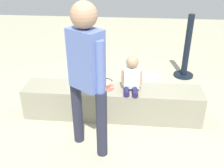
{
  "coord_description": "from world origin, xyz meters",
  "views": [
    {
      "loc": [
        0.28,
        -3.09,
        2.14
      ],
      "look_at": [
        0.03,
        -0.34,
        0.69
      ],
      "focal_mm": 41.27,
      "sensor_mm": 36.0,
      "label": 1
    }
  ],
  "objects_px": {
    "water_bottle_near_gift": "(127,86)",
    "cake_box_white": "(149,80)",
    "gift_bag": "(91,75)",
    "cake_plate": "(106,86)",
    "adult_standing": "(87,69)",
    "child_seated": "(132,76)",
    "water_bottle_far_side": "(144,90)",
    "handbag_black_leather": "(107,91)",
    "party_cup_red": "(131,85)"
  },
  "relations": [
    {
      "from": "cake_plate",
      "to": "party_cup_red",
      "type": "bearing_deg",
      "value": 69.38
    },
    {
      "from": "cake_plate",
      "to": "water_bottle_near_gift",
      "type": "height_order",
      "value": "cake_plate"
    },
    {
      "from": "cake_plate",
      "to": "gift_bag",
      "type": "distance_m",
      "value": 1.1
    },
    {
      "from": "party_cup_red",
      "to": "cake_box_white",
      "type": "bearing_deg",
      "value": 29.25
    },
    {
      "from": "gift_bag",
      "to": "water_bottle_far_side",
      "type": "bearing_deg",
      "value": -22.55
    },
    {
      "from": "child_seated",
      "to": "party_cup_red",
      "type": "xyz_separation_m",
      "value": [
        -0.02,
        0.89,
        -0.6
      ]
    },
    {
      "from": "child_seated",
      "to": "cake_box_white",
      "type": "bearing_deg",
      "value": 74.09
    },
    {
      "from": "adult_standing",
      "to": "cake_box_white",
      "type": "distance_m",
      "value": 2.14
    },
    {
      "from": "party_cup_red",
      "to": "child_seated",
      "type": "bearing_deg",
      "value": -88.87
    },
    {
      "from": "child_seated",
      "to": "gift_bag",
      "type": "xyz_separation_m",
      "value": [
        -0.74,
        1.01,
        -0.51
      ]
    },
    {
      "from": "water_bottle_far_side",
      "to": "adult_standing",
      "type": "bearing_deg",
      "value": -117.17
    },
    {
      "from": "adult_standing",
      "to": "gift_bag",
      "type": "height_order",
      "value": "adult_standing"
    },
    {
      "from": "gift_bag",
      "to": "handbag_black_leather",
      "type": "bearing_deg",
      "value": -56.11
    },
    {
      "from": "cake_box_white",
      "to": "child_seated",
      "type": "bearing_deg",
      "value": -105.91
    },
    {
      "from": "cake_plate",
      "to": "adult_standing",
      "type": "bearing_deg",
      "value": -99.96
    },
    {
      "from": "cake_plate",
      "to": "cake_box_white",
      "type": "bearing_deg",
      "value": 58.17
    },
    {
      "from": "water_bottle_far_side",
      "to": "gift_bag",
      "type": "bearing_deg",
      "value": 157.45
    },
    {
      "from": "adult_standing",
      "to": "handbag_black_leather",
      "type": "relative_size",
      "value": 4.76
    },
    {
      "from": "water_bottle_far_side",
      "to": "party_cup_red",
      "type": "xyz_separation_m",
      "value": [
        -0.22,
        0.27,
        -0.04
      ]
    },
    {
      "from": "water_bottle_far_side",
      "to": "handbag_black_leather",
      "type": "distance_m",
      "value": 0.6
    },
    {
      "from": "adult_standing",
      "to": "water_bottle_far_side",
      "type": "relative_size",
      "value": 8.15
    },
    {
      "from": "water_bottle_near_gift",
      "to": "handbag_black_leather",
      "type": "bearing_deg",
      "value": -138.07
    },
    {
      "from": "water_bottle_near_gift",
      "to": "party_cup_red",
      "type": "relative_size",
      "value": 2.01
    },
    {
      "from": "party_cup_red",
      "to": "cake_plate",
      "type": "bearing_deg",
      "value": -110.62
    },
    {
      "from": "child_seated",
      "to": "gift_bag",
      "type": "height_order",
      "value": "child_seated"
    },
    {
      "from": "water_bottle_near_gift",
      "to": "water_bottle_far_side",
      "type": "relative_size",
      "value": 1.01
    },
    {
      "from": "child_seated",
      "to": "handbag_black_leather",
      "type": "relative_size",
      "value": 1.34
    },
    {
      "from": "adult_standing",
      "to": "party_cup_red",
      "type": "xyz_separation_m",
      "value": [
        0.45,
        1.56,
        -0.99
      ]
    },
    {
      "from": "cake_plate",
      "to": "party_cup_red",
      "type": "distance_m",
      "value": 1.01
    },
    {
      "from": "cake_plate",
      "to": "handbag_black_leather",
      "type": "xyz_separation_m",
      "value": [
        -0.04,
        0.45,
        -0.33
      ]
    },
    {
      "from": "child_seated",
      "to": "water_bottle_far_side",
      "type": "height_order",
      "value": "child_seated"
    },
    {
      "from": "cake_box_white",
      "to": "handbag_black_leather",
      "type": "distance_m",
      "value": 0.91
    },
    {
      "from": "child_seated",
      "to": "adult_standing",
      "type": "distance_m",
      "value": 0.9
    },
    {
      "from": "child_seated",
      "to": "gift_bag",
      "type": "distance_m",
      "value": 1.35
    },
    {
      "from": "handbag_black_leather",
      "to": "cake_plate",
      "type": "bearing_deg",
      "value": -84.74
    },
    {
      "from": "child_seated",
      "to": "water_bottle_far_side",
      "type": "relative_size",
      "value": 2.29
    },
    {
      "from": "adult_standing",
      "to": "party_cup_red",
      "type": "height_order",
      "value": "adult_standing"
    },
    {
      "from": "cake_plate",
      "to": "water_bottle_far_side",
      "type": "distance_m",
      "value": 0.88
    },
    {
      "from": "water_bottle_far_side",
      "to": "cake_box_white",
      "type": "relative_size",
      "value": 0.66
    },
    {
      "from": "party_cup_red",
      "to": "handbag_black_leather",
      "type": "xyz_separation_m",
      "value": [
        -0.37,
        -0.41,
        0.08
      ]
    },
    {
      "from": "adult_standing",
      "to": "gift_bag",
      "type": "distance_m",
      "value": 1.92
    },
    {
      "from": "party_cup_red",
      "to": "water_bottle_near_gift",
      "type": "bearing_deg",
      "value": -113.02
    },
    {
      "from": "child_seated",
      "to": "cake_box_white",
      "type": "relative_size",
      "value": 1.5
    },
    {
      "from": "cake_plate",
      "to": "handbag_black_leather",
      "type": "height_order",
      "value": "cake_plate"
    },
    {
      "from": "gift_bag",
      "to": "cake_plate",
      "type": "bearing_deg",
      "value": -67.99
    },
    {
      "from": "adult_standing",
      "to": "water_bottle_near_gift",
      "type": "bearing_deg",
      "value": 74.7
    },
    {
      "from": "water_bottle_near_gift",
      "to": "cake_box_white",
      "type": "distance_m",
      "value": 0.49
    },
    {
      "from": "gift_bag",
      "to": "cake_box_white",
      "type": "height_order",
      "value": "gift_bag"
    },
    {
      "from": "water_bottle_near_gift",
      "to": "water_bottle_far_side",
      "type": "bearing_deg",
      "value": -27.31
    },
    {
      "from": "gift_bag",
      "to": "handbag_black_leather",
      "type": "xyz_separation_m",
      "value": [
        0.35,
        -0.53,
        -0.01
      ]
    }
  ]
}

